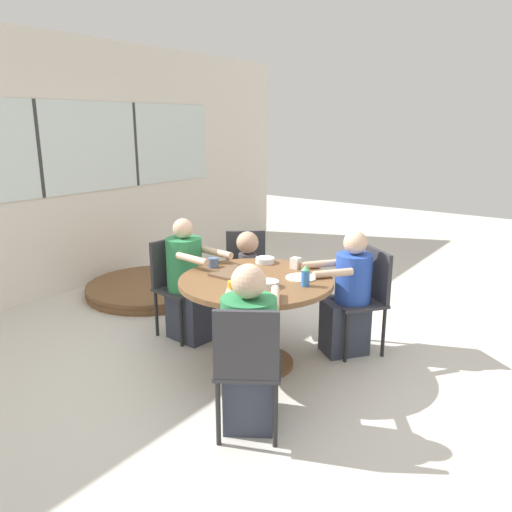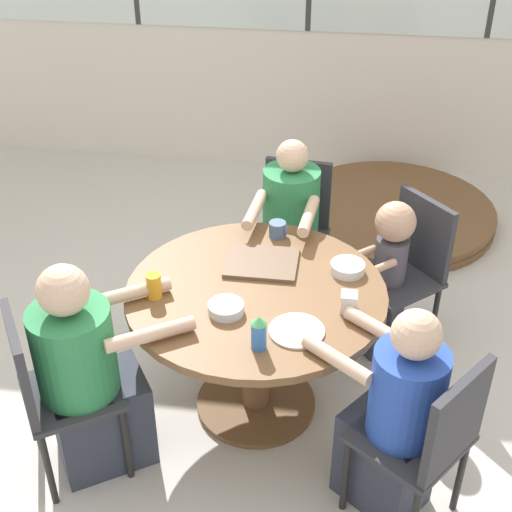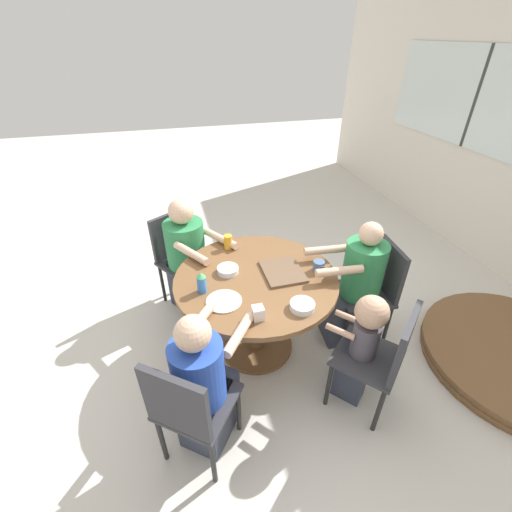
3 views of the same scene
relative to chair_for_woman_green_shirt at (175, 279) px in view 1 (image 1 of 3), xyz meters
The scene contains 20 objects.
ground_plane 1.10m from the chair_for_woman_green_shirt, 95.31° to the right, with size 16.00×16.00×0.00m, color beige.
wall_back_with_windows 2.07m from the chair_for_woman_green_shirt, 92.76° to the left, with size 8.40×0.08×2.80m.
dining_table 0.97m from the chair_for_woman_green_shirt, 95.31° to the right, with size 1.19×1.19×0.72m.
chair_for_woman_green_shirt is the anchor object (origin of this frame).
chair_for_man_blue_shirt 1.74m from the chair_for_woman_green_shirt, 121.29° to the right, with size 0.55×0.55×0.87m.
chair_for_man_teal_shirt 1.69m from the chair_for_woman_green_shirt, 66.29° to the right, with size 0.56×0.56×0.87m.
chair_for_toddler 0.72m from the chair_for_woman_green_shirt, 27.06° to the right, with size 0.56×0.56×0.87m.
person_woman_green_shirt 0.17m from the chair_for_woman_green_shirt, 95.31° to the right, with size 0.37×0.61×1.09m.
person_man_blue_shirt 1.59m from the chair_for_woman_green_shirt, 118.58° to the right, with size 0.70×0.62×1.08m.
person_man_teal_shirt 1.55m from the chair_for_woman_green_shirt, 69.30° to the right, with size 0.60×0.56×1.05m.
person_toddler 0.68m from the chair_for_woman_green_shirt, 38.95° to the right, with size 0.35×0.33×0.91m.
food_tray_dark 0.79m from the chair_for_woman_green_shirt, 96.63° to the right, with size 0.34×0.28×0.02m.
coffee_mug 0.55m from the chair_for_woman_green_shirt, 95.02° to the right, with size 0.09×0.09×0.08m.
sippy_cup 1.39m from the chair_for_woman_green_shirt, 90.95° to the right, with size 0.07×0.07×0.16m.
juice_glass 1.23m from the chair_for_woman_green_shirt, 116.08° to the right, with size 0.07×0.07×0.12m.
milk_carton_small 1.14m from the chair_for_woman_green_shirt, 72.80° to the right, with size 0.07×0.07×0.09m.
bowl_white_shallow 1.19m from the chair_for_woman_green_shirt, 99.59° to the right, with size 0.16×0.16×0.04m.
bowl_cereal 0.86m from the chair_for_woman_green_shirt, 67.59° to the right, with size 0.16×0.16×0.05m.
plate_tortillas 1.26m from the chair_for_woman_green_shirt, 84.43° to the right, with size 0.24×0.24×0.01m.
folded_table_stack 1.27m from the chair_for_woman_green_shirt, 58.27° to the left, with size 1.46×1.46×0.12m.
Camera 1 is at (-2.96, -2.14, 1.89)m, focal length 35.00 mm.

